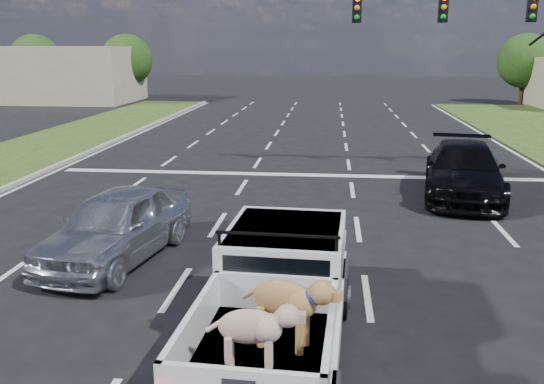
# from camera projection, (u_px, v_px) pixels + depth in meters

# --- Properties ---
(ground) EXTENTS (160.00, 160.00, 0.00)m
(ground) POSITION_uv_depth(u_px,v_px,m) (270.00, 293.00, 10.48)
(ground) COLOR black
(ground) RESTS_ON ground
(road_markings) EXTENTS (17.75, 60.00, 0.01)m
(road_markings) POSITION_uv_depth(u_px,v_px,m) (294.00, 200.00, 16.81)
(road_markings) COLOR silver
(road_markings) RESTS_ON ground
(traffic_signal) EXTENTS (9.11, 0.31, 7.00)m
(traffic_signal) POSITION_uv_depth(u_px,v_px,m) (523.00, 35.00, 18.74)
(traffic_signal) COLOR black
(traffic_signal) RESTS_ON ground
(building_left) EXTENTS (10.00, 8.00, 4.40)m
(building_left) POSITION_uv_depth(u_px,v_px,m) (71.00, 74.00, 46.62)
(building_left) COLOR tan
(building_left) RESTS_ON ground
(tree_far_b) EXTENTS (4.20, 4.20, 5.40)m
(tree_far_b) POSITION_uv_depth(u_px,v_px,m) (35.00, 60.00, 48.68)
(tree_far_b) COLOR #332114
(tree_far_b) RESTS_ON ground
(tree_far_c) EXTENTS (4.20, 4.20, 5.40)m
(tree_far_c) POSITION_uv_depth(u_px,v_px,m) (127.00, 60.00, 47.89)
(tree_far_c) COLOR #332114
(tree_far_c) RESTS_ON ground
(tree_far_d) EXTENTS (4.20, 4.20, 5.40)m
(tree_far_d) POSITION_uv_depth(u_px,v_px,m) (525.00, 61.00, 44.76)
(tree_far_d) COLOR #332114
(tree_far_d) RESTS_ON ground
(pickup_truck) EXTENTS (2.13, 5.17, 1.91)m
(pickup_truck) POSITION_uv_depth(u_px,v_px,m) (277.00, 303.00, 8.00)
(pickup_truck) COLOR black
(pickup_truck) RESTS_ON ground
(silver_sedan) EXTENTS (2.53, 4.64, 1.50)m
(silver_sedan) POSITION_uv_depth(u_px,v_px,m) (117.00, 225.00, 11.99)
(silver_sedan) COLOR silver
(silver_sedan) RESTS_ON ground
(black_coupe) EXTENTS (3.05, 5.69, 1.57)m
(black_coupe) POSITION_uv_depth(u_px,v_px,m) (464.00, 170.00, 17.10)
(black_coupe) COLOR black
(black_coupe) RESTS_ON ground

